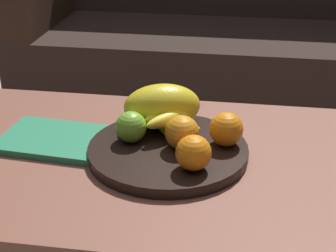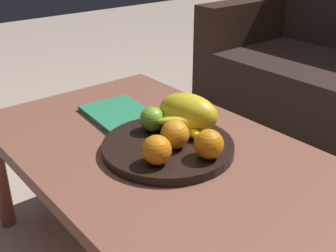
# 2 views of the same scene
# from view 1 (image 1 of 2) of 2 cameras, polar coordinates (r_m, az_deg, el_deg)

# --- Properties ---
(coffee_table) EXTENTS (1.19, 0.67, 0.43)m
(coffee_table) POSITION_cam_1_polar(r_m,az_deg,el_deg) (1.21, 0.77, -5.28)
(coffee_table) COLOR brown
(coffee_table) RESTS_ON ground_plane
(couch) EXTENTS (1.70, 0.70, 0.90)m
(couch) POSITION_cam_1_polar(r_m,az_deg,el_deg) (2.37, 5.75, 8.43)
(couch) COLOR black
(couch) RESTS_ON ground_plane
(fruit_bowl) EXTENTS (0.36, 0.36, 0.03)m
(fruit_bowl) POSITION_cam_1_polar(r_m,az_deg,el_deg) (1.19, 0.00, -2.70)
(fruit_bowl) COLOR black
(fruit_bowl) RESTS_ON coffee_table
(melon_large_front) EXTENTS (0.21, 0.16, 0.11)m
(melon_large_front) POSITION_cam_1_polar(r_m,az_deg,el_deg) (1.26, -0.63, 2.13)
(melon_large_front) COLOR yellow
(melon_large_front) RESTS_ON fruit_bowl
(orange_front) EXTENTS (0.08, 0.08, 0.08)m
(orange_front) POSITION_cam_1_polar(r_m,az_deg,el_deg) (1.16, 1.50, -0.70)
(orange_front) COLOR orange
(orange_front) RESTS_ON fruit_bowl
(orange_left) EXTENTS (0.07, 0.07, 0.07)m
(orange_left) POSITION_cam_1_polar(r_m,az_deg,el_deg) (1.08, 2.74, -2.88)
(orange_left) COLOR orange
(orange_left) RESTS_ON fruit_bowl
(orange_right) EXTENTS (0.08, 0.08, 0.08)m
(orange_right) POSITION_cam_1_polar(r_m,az_deg,el_deg) (1.18, 6.24, -0.34)
(orange_right) COLOR orange
(orange_right) RESTS_ON fruit_bowl
(apple_front) EXTENTS (0.07, 0.07, 0.07)m
(apple_front) POSITION_cam_1_polar(r_m,az_deg,el_deg) (1.20, -3.98, -0.09)
(apple_front) COLOR #75AD2D
(apple_front) RESTS_ON fruit_bowl
(banana_bunch) EXTENTS (0.15, 0.17, 0.06)m
(banana_bunch) POSITION_cam_1_polar(r_m,az_deg,el_deg) (1.23, 0.38, 0.44)
(banana_bunch) COLOR yellow
(banana_bunch) RESTS_ON fruit_bowl
(magazine) EXTENTS (0.26, 0.20, 0.02)m
(magazine) POSITION_cam_1_polar(r_m,az_deg,el_deg) (1.28, -11.94, -1.42)
(magazine) COLOR #2F875D
(magazine) RESTS_ON coffee_table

